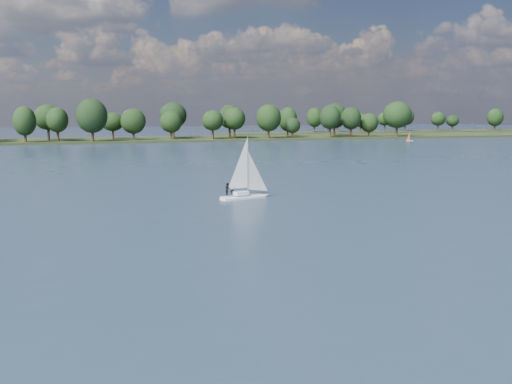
% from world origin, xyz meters
% --- Properties ---
extents(ground, '(700.00, 700.00, 0.00)m').
position_xyz_m(ground, '(0.00, 100.00, 0.00)').
color(ground, '#233342').
rests_on(ground, ground).
extents(far_shore, '(660.00, 40.00, 1.50)m').
position_xyz_m(far_shore, '(0.00, 212.00, 0.00)').
color(far_shore, black).
rests_on(far_shore, ground).
extents(far_shore_back, '(220.00, 30.00, 1.40)m').
position_xyz_m(far_shore_back, '(160.00, 260.00, 0.00)').
color(far_shore_back, black).
rests_on(far_shore_back, ground).
extents(sailboat, '(6.37, 3.08, 8.09)m').
position_xyz_m(sailboat, '(-4.76, 53.59, 2.26)').
color(sailboat, white).
rests_on(sailboat, ground).
extents(dinghy_orange, '(2.54, 1.36, 3.86)m').
position_xyz_m(dinghy_orange, '(100.88, 174.23, 0.91)').
color(dinghy_orange, white).
rests_on(dinghy_orange, ground).
extents(treeline, '(562.86, 74.67, 17.91)m').
position_xyz_m(treeline, '(-5.64, 208.17, 8.11)').
color(treeline, black).
rests_on(treeline, ground).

